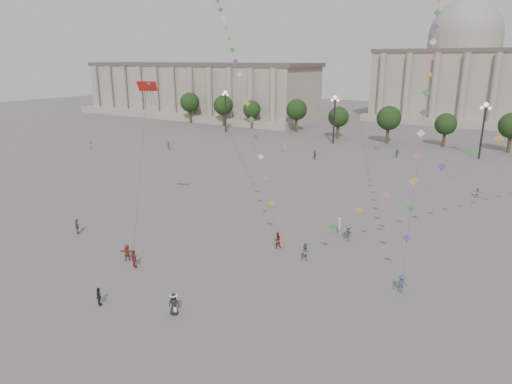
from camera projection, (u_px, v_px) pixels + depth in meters
The scene contains 26 objects.
ground at pixel (160, 285), 38.40m from camera, with size 360.00×360.00×0.00m, color #5B5856.
hall_west at pixel (196, 90), 150.82m from camera, with size 84.00×26.22×17.20m.
hall_central at pixel (460, 73), 138.49m from camera, with size 48.30×34.30×35.50m.
tree_row at pixel (413, 120), 99.72m from camera, with size 137.12×5.12×8.00m.
lamp_post_far_west at pixel (225, 104), 116.22m from camera, with size 2.00×0.90×10.65m.
lamp_post_mid_west at pixel (335, 111), 100.55m from camera, with size 2.00×0.90×10.65m.
lamp_post_mid_east at pixel (484, 120), 84.89m from camera, with size 2.00×0.90×10.65m.
person_crowd_0 at pixel (397, 153), 88.16m from camera, with size 0.98×0.41×1.67m, color #355079.
person_crowd_1 at pixel (91, 145), 96.10m from camera, with size 0.76×0.59×1.56m, color #AFAFAB.
person_crowd_2 at pixel (168, 146), 95.01m from camera, with size 1.23×0.71×1.90m, color #A02B3E.
person_crowd_4 at pixel (377, 146), 95.20m from camera, with size 1.56×0.50×1.69m, color silver.
person_crowd_6 at pixel (348, 233), 47.49m from camera, with size 1.13×0.65×1.75m, color #59585D.
person_crowd_7 at pixel (478, 192), 62.39m from camera, with size 1.48×0.47×1.60m, color #B9B9B5.
person_crowd_10 at pixel (285, 148), 93.33m from camera, with size 0.54×0.35×1.48m, color silver.
person_crowd_12 at pixel (315, 155), 86.09m from camera, with size 1.66×0.53×1.79m, color slate.
person_crowd_13 at pixel (340, 226), 49.46m from camera, with size 0.68×0.45×1.86m, color silver.
tourist_0 at pixel (134, 259), 41.39m from camera, with size 0.99×0.41×1.69m, color maroon.
tourist_1 at pixel (99, 297), 35.00m from camera, with size 0.89×0.37×1.52m, color black.
tourist_2 at pixel (127, 253), 42.91m from camera, with size 1.46×0.47×1.58m, color maroon.
tourist_3 at pixel (77, 226), 49.37m from camera, with size 1.02×0.42×1.74m, color #57565B.
kite_flyer_0 at pixel (277, 240), 45.71m from camera, with size 0.82×0.64×1.69m, color maroon.
kite_flyer_1 at pixel (401, 284), 36.98m from camera, with size 1.00×0.58×1.55m, color #37477D.
kite_flyer_2 at pixel (305, 252), 42.81m from camera, with size 0.85×0.66×1.74m, color slate.
hat_person at pixel (174, 304), 33.74m from camera, with size 0.97×0.81×1.70m.
dragon_kite at pixel (148, 94), 47.53m from camera, with size 4.12×4.93×17.53m.
kite_train_west at pixel (221, 15), 69.00m from camera, with size 44.09×41.52×74.95m.
Camera 1 is at (25.67, -24.67, 18.30)m, focal length 32.00 mm.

